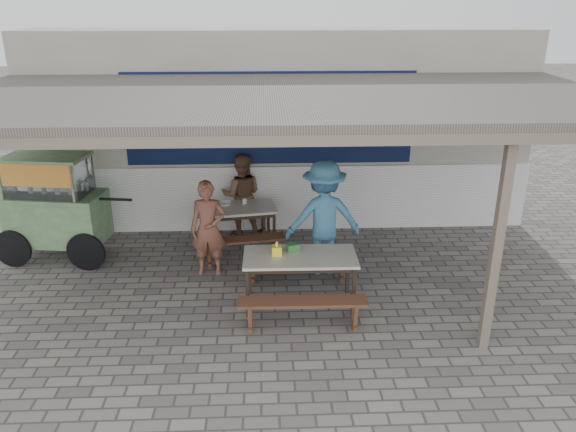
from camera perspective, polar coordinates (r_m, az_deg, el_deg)
The scene contains 17 objects.
ground at distance 7.77m, azimuth 0.07°, elevation -9.70°, with size 60.00×60.00×0.00m, color slate.
back_wall at distance 10.49m, azimuth -0.80°, elevation 8.75°, with size 9.00×1.28×3.50m.
warung_roof at distance 7.67m, azimuth -0.10°, elevation 11.64°, with size 9.00×4.21×2.81m.
table_left at distance 9.39m, azimuth -5.20°, elevation 0.44°, with size 1.36×0.89×0.75m.
bench_left_street at distance 8.95m, azimuth -4.66°, elevation -2.97°, with size 1.40×0.49×0.45m.
bench_left_wall at distance 10.09m, azimuth -5.55°, elevation -0.10°, with size 1.40×0.49×0.45m.
table_right at distance 7.63m, azimuth 1.23°, elevation -4.55°, with size 1.54×0.76×0.75m.
bench_right_street at distance 7.19m, azimuth 1.49°, elevation -9.30°, with size 1.63×0.30×0.45m.
bench_right_wall at distance 8.39m, azimuth 0.97°, elevation -4.56°, with size 1.63×0.30×0.45m.
vendor_cart at distance 9.68m, azimuth -22.65°, elevation 1.15°, with size 2.22×1.06×1.73m.
patron_street_side at distance 8.56m, azimuth -8.09°, elevation -1.28°, with size 0.54×0.36×1.49m, color brown.
patron_wall_side at distance 9.96m, azimuth -4.72°, elevation 2.13°, with size 0.72×0.56×1.48m, color brown.
patron_right_table at distance 8.51m, azimuth 3.64°, elevation -0.18°, with size 1.15×0.66×1.78m, color teal.
tissue_box at distance 7.59m, azimuth -1.15°, elevation -3.53°, with size 0.13×0.13×0.13m, color yellow.
donation_box at distance 7.69m, azimuth 0.49°, elevation -3.24°, with size 0.17×0.11×0.11m, color #2F6933.
condiment_jar at distance 9.52m, azimuth -4.43°, elevation 1.55°, with size 0.08×0.08×0.09m, color beige.
condiment_bowl at distance 9.48m, azimuth -6.41°, elevation 1.26°, with size 0.21×0.21×0.05m, color white.
Camera 1 is at (-0.29, -6.65, 4.01)m, focal length 35.00 mm.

